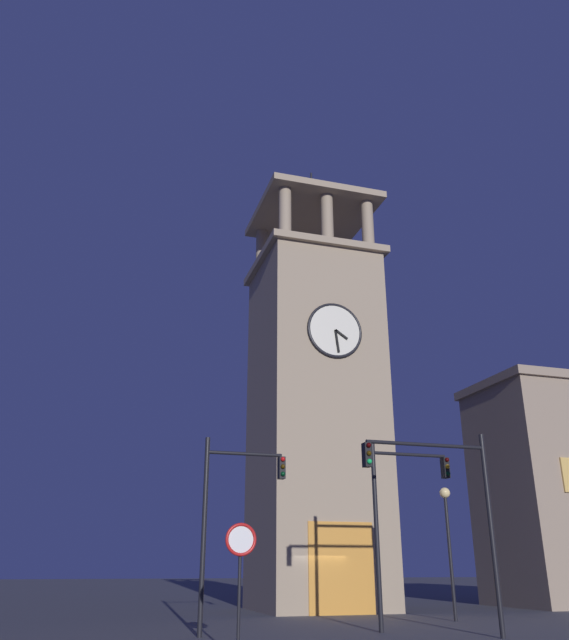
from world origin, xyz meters
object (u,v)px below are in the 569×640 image
object	(u,v)px
traffic_signal_far	(450,496)
traffic_signal_mid	(399,504)
clocktower	(315,412)
traffic_signal_near	(230,504)
street_lamp	(448,526)
no_horn_sign	(241,551)

from	to	relation	value
traffic_signal_far	traffic_signal_mid	bearing A→B (deg)	-81.04
clocktower	traffic_signal_near	xyz separation A→B (m)	(6.97, 10.93, -5.97)
clocktower	traffic_signal_far	size ratio (longest dim) A/B	4.10
clocktower	traffic_signal_mid	size ratio (longest dim) A/B	4.01
traffic_signal_near	traffic_signal_mid	world-z (taller)	traffic_signal_mid
traffic_signal_near	street_lamp	bearing A→B (deg)	-161.93
traffic_signal_mid	no_horn_sign	size ratio (longest dim) A/B	2.08
traffic_signal_mid	traffic_signal_near	bearing A→B (deg)	-1.85
traffic_signal_near	traffic_signal_mid	xyz separation A→B (m)	(-6.09, 0.20, 0.15)
traffic_signal_near	traffic_signal_far	world-z (taller)	traffic_signal_far
clocktower	no_horn_sign	xyz separation A→B (m)	(7.84, 16.44, -7.55)
street_lamp	traffic_signal_near	bearing A→B (deg)	18.07
no_horn_sign	traffic_signal_mid	bearing A→B (deg)	-142.63
traffic_signal_mid	clocktower	bearing A→B (deg)	-94.51
clocktower	traffic_signal_far	xyz separation A→B (m)	(0.44, 13.91, -5.79)
traffic_signal_near	street_lamp	distance (m)	10.53
no_horn_sign	traffic_signal_far	bearing A→B (deg)	-161.08
clocktower	no_horn_sign	size ratio (longest dim) A/B	8.35
street_lamp	no_horn_sign	world-z (taller)	street_lamp
no_horn_sign	clocktower	bearing A→B (deg)	-115.49
traffic_signal_mid	traffic_signal_far	xyz separation A→B (m)	(-0.44, 2.78, 0.02)
clocktower	street_lamp	size ratio (longest dim) A/B	4.89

